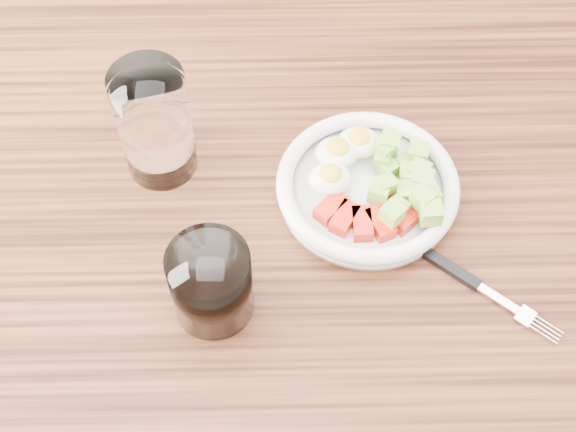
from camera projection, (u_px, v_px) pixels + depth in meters
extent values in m
cube|color=#5E2E19|center=(298.00, 249.00, 0.84)|extent=(1.50, 0.90, 0.04)
cylinder|color=white|center=(367.00, 192.00, 0.85)|extent=(0.19, 0.19, 0.01)
torus|color=white|center=(368.00, 185.00, 0.84)|extent=(0.19, 0.19, 0.02)
cube|color=red|center=(331.00, 208.00, 0.82)|extent=(0.04, 0.04, 0.02)
cube|color=red|center=(345.00, 218.00, 0.82)|extent=(0.03, 0.04, 0.02)
cube|color=red|center=(362.00, 224.00, 0.81)|extent=(0.02, 0.04, 0.02)
cube|color=red|center=(380.00, 224.00, 0.81)|extent=(0.03, 0.04, 0.02)
cube|color=red|center=(397.00, 218.00, 0.82)|extent=(0.04, 0.04, 0.02)
cube|color=red|center=(408.00, 207.00, 0.83)|extent=(0.04, 0.04, 0.02)
ellipsoid|color=white|center=(337.00, 153.00, 0.85)|extent=(0.05, 0.04, 0.03)
ellipsoid|color=yellow|center=(337.00, 147.00, 0.84)|extent=(0.02, 0.02, 0.01)
ellipsoid|color=white|center=(359.00, 143.00, 0.86)|extent=(0.05, 0.04, 0.03)
ellipsoid|color=yellow|center=(359.00, 137.00, 0.85)|extent=(0.02, 0.02, 0.01)
ellipsoid|color=white|center=(330.00, 179.00, 0.83)|extent=(0.05, 0.04, 0.03)
ellipsoid|color=yellow|center=(331.00, 173.00, 0.82)|extent=(0.02, 0.02, 0.01)
cube|color=#97BF49|center=(423.00, 199.00, 0.81)|extent=(0.03, 0.03, 0.02)
cube|color=#97BF49|center=(386.00, 187.00, 0.84)|extent=(0.02, 0.02, 0.02)
cube|color=#97BF49|center=(390.00, 143.00, 0.85)|extent=(0.02, 0.02, 0.02)
cube|color=#97BF49|center=(388.00, 185.00, 0.83)|extent=(0.02, 0.02, 0.02)
cube|color=#97BF49|center=(379.00, 191.00, 0.82)|extent=(0.03, 0.03, 0.02)
cube|color=#97BF49|center=(386.00, 147.00, 0.85)|extent=(0.03, 0.03, 0.02)
cube|color=#97BF49|center=(406.00, 165.00, 0.85)|extent=(0.02, 0.02, 0.02)
cube|color=#97BF49|center=(406.00, 193.00, 0.83)|extent=(0.02, 0.02, 0.02)
cube|color=#97BF49|center=(397.00, 210.00, 0.82)|extent=(0.03, 0.03, 0.02)
cube|color=#97BF49|center=(386.00, 185.00, 0.82)|extent=(0.02, 0.02, 0.02)
cube|color=#97BF49|center=(388.00, 169.00, 0.85)|extent=(0.02, 0.02, 0.02)
cube|color=#97BF49|center=(431.00, 213.00, 0.80)|extent=(0.02, 0.02, 0.02)
cube|color=#97BF49|center=(422.00, 181.00, 0.83)|extent=(0.03, 0.03, 0.02)
cube|color=#97BF49|center=(413.00, 192.00, 0.83)|extent=(0.02, 0.02, 0.02)
cube|color=#97BF49|center=(423.00, 189.00, 0.82)|extent=(0.03, 0.03, 0.02)
cube|color=#97BF49|center=(409.00, 176.00, 0.84)|extent=(0.02, 0.02, 0.02)
cube|color=#97BF49|center=(392.00, 214.00, 0.80)|extent=(0.03, 0.03, 0.02)
cube|color=#97BF49|center=(419.00, 172.00, 0.83)|extent=(0.03, 0.03, 0.02)
cube|color=#97BF49|center=(385.00, 150.00, 0.85)|extent=(0.03, 0.03, 0.02)
cube|color=#97BF49|center=(418.00, 153.00, 0.84)|extent=(0.03, 0.03, 0.02)
cube|color=#97BF49|center=(382.00, 160.00, 0.85)|extent=(0.02, 0.02, 0.02)
cube|color=#97BF49|center=(428.00, 196.00, 0.82)|extent=(0.03, 0.03, 0.02)
cube|color=black|center=(444.00, 264.00, 0.81)|extent=(0.07, 0.06, 0.01)
cube|color=silver|center=(500.00, 300.00, 0.78)|extent=(0.04, 0.04, 0.00)
cube|color=silver|center=(525.00, 316.00, 0.77)|extent=(0.02, 0.02, 0.00)
cylinder|color=silver|center=(543.00, 335.00, 0.76)|extent=(0.02, 0.02, 0.00)
cylinder|color=silver|center=(545.00, 331.00, 0.77)|extent=(0.02, 0.02, 0.00)
cylinder|color=silver|center=(547.00, 328.00, 0.77)|extent=(0.02, 0.02, 0.00)
cylinder|color=silver|center=(550.00, 325.00, 0.77)|extent=(0.02, 0.02, 0.00)
cylinder|color=white|center=(155.00, 123.00, 0.82)|extent=(0.08, 0.08, 0.14)
cylinder|color=white|center=(211.00, 283.00, 0.75)|extent=(0.08, 0.08, 0.09)
cylinder|color=black|center=(211.00, 284.00, 0.75)|extent=(0.07, 0.07, 0.08)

